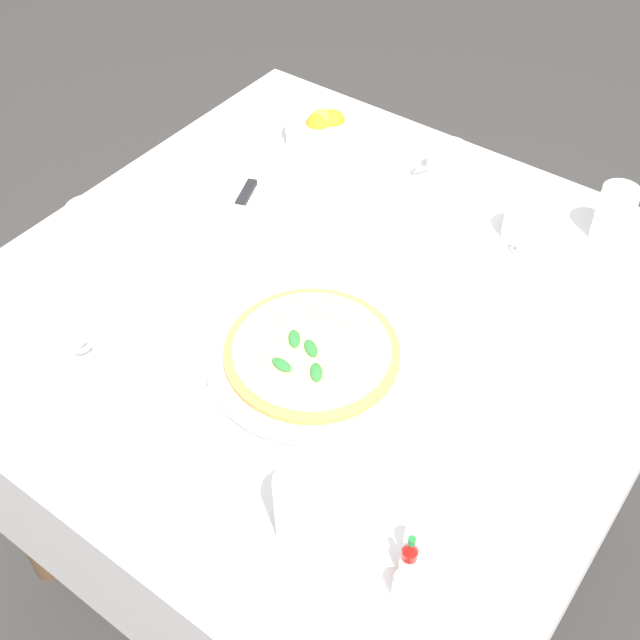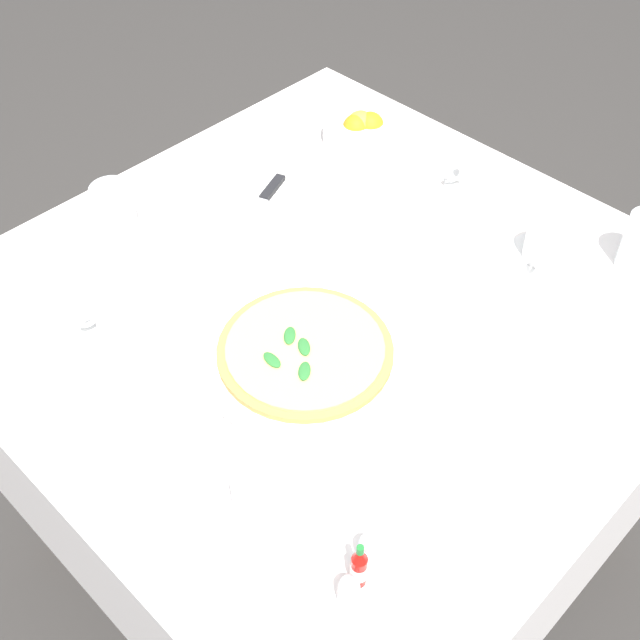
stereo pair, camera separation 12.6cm
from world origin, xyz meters
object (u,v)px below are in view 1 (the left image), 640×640
water_glass_far_right (613,217)px  water_glass_left_edge (304,510)px  citrus_bowl (323,128)px  pizza_plate (312,357)px  napkin_folded (238,215)px  salt_shaker (403,585)px  water_glass_near_left (93,235)px  dinner_knife (237,210)px  coffee_cup_near_right (112,330)px  coffee_cup_far_left (525,225)px  pizza (312,351)px  hot_sauce_bottle (409,559)px  coffee_cup_right_edge (446,161)px

water_glass_far_right → water_glass_left_edge: bearing=-6.3°
citrus_bowl → pizza_plate: bearing=34.4°
napkin_folded → salt_shaker: 0.75m
water_glass_near_left → dinner_knife: (-0.22, 0.13, -0.02)m
coffee_cup_near_right → dinner_knife: (-0.34, -0.04, -0.01)m
pizza_plate → napkin_folded: size_ratio=1.30×
dinner_knife → citrus_bowl: size_ratio=1.26×
water_glass_left_edge → water_glass_near_left: size_ratio=1.07×
dinner_knife → water_glass_far_right: bearing=101.2°
coffee_cup_far_left → dinner_knife: (0.26, -0.44, -0.01)m
water_glass_near_left → dinner_knife: size_ratio=0.55×
coffee_cup_far_left → napkin_folded: bearing=-60.0°
water_glass_near_left → pizza: bearing=92.8°
pizza_plate → water_glass_near_left: water_glass_near_left is taller
water_glass_near_left → coffee_cup_far_left: bearing=129.6°
water_glass_far_right → hot_sauce_bottle: water_glass_far_right is taller
hot_sauce_bottle → water_glass_far_right: bearing=-176.2°
pizza → coffee_cup_far_left: bearing=164.1°
napkin_folded → citrus_bowl: citrus_bowl is taller
water_glass_near_left → hot_sauce_bottle: water_glass_near_left is taller
water_glass_left_edge → citrus_bowl: water_glass_left_edge is taller
pizza → water_glass_left_edge: water_glass_left_edge is taller
water_glass_left_edge → napkin_folded: size_ratio=0.45×
coffee_cup_right_edge → water_glass_left_edge: 0.81m
coffee_cup_far_left → water_glass_far_right: size_ratio=1.25×
napkin_folded → water_glass_left_edge: bearing=31.2°
coffee_cup_right_edge → citrus_bowl: size_ratio=0.87×
dinner_knife → water_glass_near_left: bearing=-52.6°
water_glass_left_edge → citrus_bowl: size_ratio=0.74×
coffee_cup_near_right → water_glass_left_edge: water_glass_left_edge is taller
pizza_plate → pizza: 0.01m
water_glass_left_edge → hot_sauce_bottle: (-0.03, 0.14, -0.01)m
pizza → hot_sauce_bottle: (0.20, 0.30, 0.01)m
coffee_cup_far_left → coffee_cup_right_edge: bearing=-113.7°
dinner_knife → coffee_cup_far_left: bearing=99.5°
pizza_plate → pizza: (0.00, -0.00, 0.01)m
dinner_knife → citrus_bowl: (-0.30, -0.03, 0.00)m
pizza_plate → coffee_cup_right_edge: size_ratio=2.48×
water_glass_near_left → salt_shaker: (0.21, 0.75, -0.02)m
salt_shaker → water_glass_near_left: bearing=-105.7°
water_glass_left_edge → dinner_knife: (-0.43, -0.47, -0.02)m
coffee_cup_near_right → dinner_knife: bearing=-173.1°
water_glass_left_edge → hot_sauce_bottle: 0.14m
coffee_cup_near_right → salt_shaker: (0.08, 0.58, -0.00)m
pizza_plate → water_glass_far_right: size_ratio=3.08×
coffee_cup_near_right → water_glass_left_edge: size_ratio=1.18×
water_glass_near_left → water_glass_left_edge: bearing=70.8°
pizza_plate → water_glass_near_left: bearing=-87.1°
napkin_folded → pizza: bearing=41.1°
coffee_cup_right_edge → napkin_folded: bearing=-33.6°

